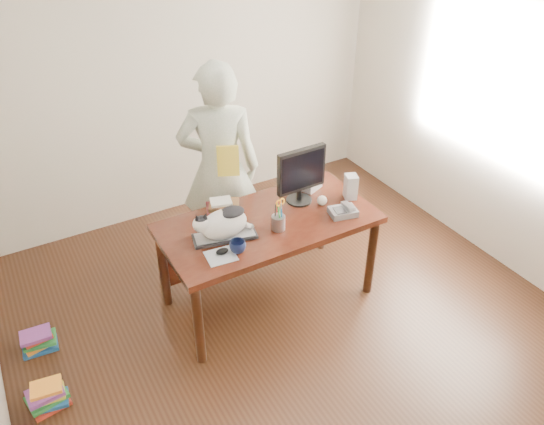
{
  "coord_description": "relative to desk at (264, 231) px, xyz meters",
  "views": [
    {
      "loc": [
        -1.58,
        -2.21,
        2.97
      ],
      "look_at": [
        0.0,
        0.55,
        0.85
      ],
      "focal_mm": 35.0,
      "sensor_mm": 36.0,
      "label": 1
    }
  ],
  "objects": [
    {
      "name": "held_book",
      "position": [
        -0.09,
        0.4,
        0.45
      ],
      "size": [
        0.2,
        0.16,
        0.24
      ],
      "rotation": [
        0.0,
        0.0,
        -0.44
      ],
      "color": "gold",
      "rests_on": "person"
    },
    {
      "name": "mouse",
      "position": [
        -0.47,
        -0.27,
        0.17
      ],
      "size": [
        0.09,
        0.07,
        0.04
      ],
      "rotation": [
        0.0,
        0.0,
        -0.1
      ],
      "color": "black",
      "rests_on": "mousepad"
    },
    {
      "name": "book_pile_a",
      "position": [
        -1.75,
        -0.28,
        -0.51
      ],
      "size": [
        0.27,
        0.22,
        0.18
      ],
      "color": "red",
      "rests_on": "ground"
    },
    {
      "name": "room",
      "position": [
        0.0,
        -0.68,
        0.75
      ],
      "size": [
        4.5,
        4.5,
        4.5
      ],
      "color": "black",
      "rests_on": "ground"
    },
    {
      "name": "book_pile_b",
      "position": [
        -1.72,
        0.27,
        -0.53
      ],
      "size": [
        0.26,
        0.2,
        0.15
      ],
      "color": "#174D8D",
      "rests_on": "ground"
    },
    {
      "name": "person",
      "position": [
        -0.09,
        0.57,
        0.29
      ],
      "size": [
        0.77,
        0.66,
        1.79
      ],
      "primitive_type": "imported",
      "rotation": [
        0.0,
        0.0,
        2.71
      ],
      "color": "silver",
      "rests_on": "ground"
    },
    {
      "name": "keyboard",
      "position": [
        -0.37,
        -0.11,
        0.16
      ],
      "size": [
        0.47,
        0.26,
        0.03
      ],
      "rotation": [
        0.0,
        0.0,
        -0.22
      ],
      "color": "black",
      "rests_on": "desk"
    },
    {
      "name": "mousepad",
      "position": [
        -0.49,
        -0.29,
        0.15
      ],
      "size": [
        0.21,
        0.2,
        0.0
      ],
      "rotation": [
        0.0,
        0.0,
        -0.1
      ],
      "color": "silver",
      "rests_on": "desk"
    },
    {
      "name": "calculator",
      "position": [
        0.5,
        0.2,
        0.18
      ],
      "size": [
        0.24,
        0.27,
        0.07
      ],
      "rotation": [
        0.0,
        0.0,
        0.39
      ],
      "color": "slate",
      "rests_on": "desk"
    },
    {
      "name": "speaker",
      "position": [
        0.71,
        -0.12,
        0.25
      ],
      "size": [
        0.12,
        0.12,
        0.2
      ],
      "rotation": [
        0.0,
        0.0,
        -0.35
      ],
      "color": "#A2A2A4",
      "rests_on": "desk"
    },
    {
      "name": "coffee_mug",
      "position": [
        -0.37,
        -0.3,
        0.19
      ],
      "size": [
        0.16,
        0.16,
        0.09
      ],
      "primitive_type": "imported",
      "rotation": [
        0.0,
        0.0,
        0.75
      ],
      "color": "black",
      "rests_on": "desk"
    },
    {
      "name": "baseball",
      "position": [
        0.46,
        -0.09,
        0.19
      ],
      "size": [
        0.08,
        0.08,
        0.08
      ],
      "rotation": [
        0.0,
        0.0,
        -0.35
      ],
      "color": "silver",
      "rests_on": "desk"
    },
    {
      "name": "monitor",
      "position": [
        0.34,
        0.02,
        0.41
      ],
      "size": [
        0.41,
        0.2,
        0.46
      ],
      "rotation": [
        0.0,
        0.0,
        0.02
      ],
      "color": "black",
      "rests_on": "desk"
    },
    {
      "name": "book_stack",
      "position": [
        -0.23,
        0.2,
        0.19
      ],
      "size": [
        0.29,
        0.26,
        0.09
      ],
      "rotation": [
        0.0,
        0.0,
        -0.41
      ],
      "color": "#481316",
      "rests_on": "desk"
    },
    {
      "name": "cat",
      "position": [
        -0.39,
        -0.11,
        0.28
      ],
      "size": [
        0.44,
        0.28,
        0.25
      ],
      "rotation": [
        0.0,
        0.0,
        -0.22
      ],
      "color": "silver",
      "rests_on": "keyboard"
    },
    {
      "name": "desk",
      "position": [
        0.0,
        0.0,
        0.0
      ],
      "size": [
        1.6,
        0.8,
        0.75
      ],
      "color": "black",
      "rests_on": "ground"
    },
    {
      "name": "phone",
      "position": [
        0.53,
        -0.29,
        0.18
      ],
      "size": [
        0.23,
        0.19,
        0.09
      ],
      "rotation": [
        0.0,
        0.0,
        -0.23
      ],
      "color": "slate",
      "rests_on": "desk"
    },
    {
      "name": "pen_cup",
      "position": [
        0.01,
        -0.21,
        0.22
      ],
      "size": [
        0.12,
        0.12,
        0.25
      ],
      "rotation": [
        0.0,
        0.0,
        0.25
      ],
      "color": "gray",
      "rests_on": "desk"
    }
  ]
}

